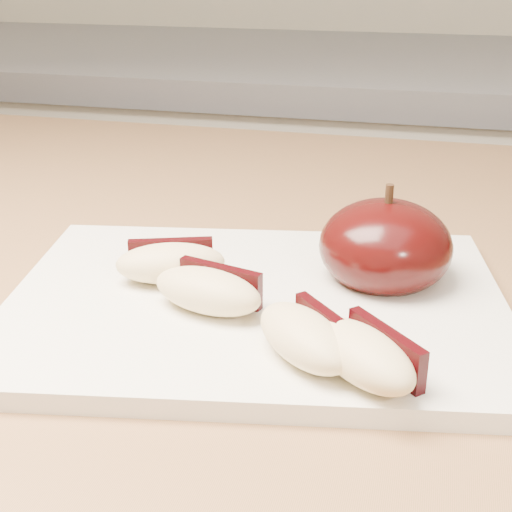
# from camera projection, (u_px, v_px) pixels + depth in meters

# --- Properties ---
(back_cabinet) EXTENTS (2.40, 0.62, 0.94)m
(back_cabinet) POSITION_uv_depth(u_px,v_px,m) (376.00, 318.00, 1.30)
(back_cabinet) COLOR silver
(back_cabinet) RESTS_ON ground
(cutting_board) EXTENTS (0.31, 0.25, 0.01)m
(cutting_board) POSITION_uv_depth(u_px,v_px,m) (256.00, 305.00, 0.41)
(cutting_board) COLOR white
(cutting_board) RESTS_ON island_counter
(apple_half) EXTENTS (0.08, 0.08, 0.07)m
(apple_half) POSITION_uv_depth(u_px,v_px,m) (385.00, 246.00, 0.42)
(apple_half) COLOR black
(apple_half) RESTS_ON cutting_board
(apple_wedge_a) EXTENTS (0.07, 0.05, 0.02)m
(apple_wedge_a) POSITION_uv_depth(u_px,v_px,m) (171.00, 262.00, 0.42)
(apple_wedge_a) COLOR beige
(apple_wedge_a) RESTS_ON cutting_board
(apple_wedge_b) EXTENTS (0.07, 0.05, 0.02)m
(apple_wedge_b) POSITION_uv_depth(u_px,v_px,m) (209.00, 290.00, 0.39)
(apple_wedge_b) COLOR beige
(apple_wedge_b) RESTS_ON cutting_board
(apple_wedge_c) EXTENTS (0.07, 0.07, 0.02)m
(apple_wedge_c) POSITION_uv_depth(u_px,v_px,m) (307.00, 336.00, 0.34)
(apple_wedge_c) COLOR beige
(apple_wedge_c) RESTS_ON cutting_board
(apple_wedge_d) EXTENTS (0.07, 0.07, 0.02)m
(apple_wedge_d) POSITION_uv_depth(u_px,v_px,m) (365.00, 354.00, 0.33)
(apple_wedge_d) COLOR beige
(apple_wedge_d) RESTS_ON cutting_board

